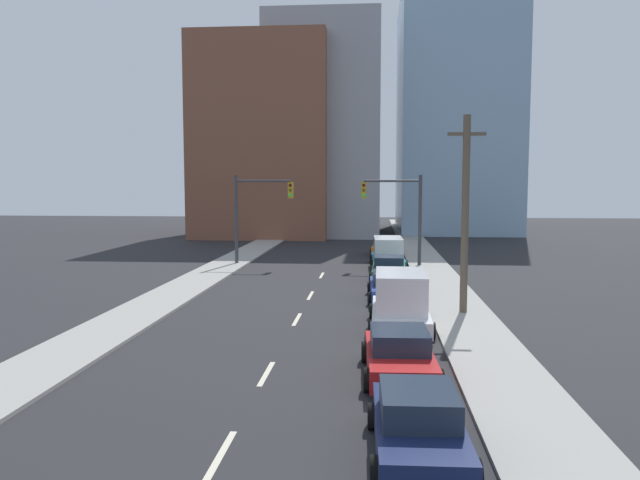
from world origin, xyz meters
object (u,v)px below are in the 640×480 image
Objects in this scene: sedan_green at (389,270)px; sedan_orange at (384,247)px; traffic_signal_right at (403,208)px; sedan_red at (399,355)px; utility_pole_right_mid at (465,213)px; box_truck_white at (400,302)px; traffic_signal_left at (252,207)px; box_truck_teal at (388,253)px; sedan_navy at (418,426)px; sedan_blue at (389,287)px.

sedan_orange is at bearing 92.03° from sedan_green.
traffic_signal_right reaches higher than sedan_red.
utility_pole_right_mid is 1.58× the size of box_truck_white.
traffic_signal_right is (10.38, 0.00, 0.00)m from traffic_signal_left.
sedan_green is 13.04m from sedan_orange.
sedan_red is 24.17m from box_truck_teal.
utility_pole_right_mid reaches higher than sedan_navy.
sedan_red is at bearing -92.13° from box_truck_white.
sedan_navy is (-2.94, -14.31, -3.75)m from utility_pole_right_mid.
utility_pole_right_mid is 1.88× the size of sedan_green.
traffic_signal_left reaches higher than sedan_orange.
utility_pole_right_mid is at bearing -83.10° from traffic_signal_right.
box_truck_teal is 1.28× the size of sedan_orange.
sedan_green is at bearing -86.54° from sedan_orange.
sedan_green is at bearing -99.39° from traffic_signal_right.
sedan_red is 0.96× the size of sedan_blue.
sedan_navy is 0.98× the size of sedan_red.
utility_pole_right_mid is 15.89m from box_truck_teal.
sedan_navy is 1.00× the size of sedan_green.
box_truck_white is at bearing 88.09° from sedan_navy.
traffic_signal_right is at bearing 84.98° from sedan_red.
sedan_blue is at bearing -95.73° from traffic_signal_right.
box_truck_teal is (0.24, 11.92, 0.34)m from sedan_blue.
sedan_orange is at bearing 87.76° from sedan_red.
sedan_blue is at bearing 93.33° from box_truck_white.
sedan_orange is at bearing 88.56° from sedan_blue.
traffic_signal_right reaches higher than sedan_navy.
traffic_signal_right is 1.34× the size of sedan_red.
box_truck_white reaches higher than sedan_navy.
sedan_red is at bearing 90.48° from sedan_navy.
traffic_signal_left is 1.01× the size of box_truck_teal.
sedan_green is at bearing 91.25° from box_truck_white.
traffic_signal_right is at bearing 0.00° from traffic_signal_left.
utility_pole_right_mid is at bearing -79.05° from sedan_orange.
sedan_green is at bearing 87.40° from sedan_red.
utility_pole_right_mid is (1.90, -15.67, 0.37)m from traffic_signal_right.
sedan_blue is 5.78m from sedan_green.
sedan_green is (-2.98, 9.09, -3.72)m from utility_pole_right_mid.
traffic_signal_left is 26.46m from sedan_red.
traffic_signal_right is 15.78m from utility_pole_right_mid.
traffic_signal_right is at bearing 87.63° from box_truck_white.
box_truck_white is 1.13× the size of sedan_orange.
traffic_signal_right is 7.39m from sedan_orange.
box_truck_teal reaches higher than sedan_blue.
sedan_green is 0.94× the size of sedan_orange.
traffic_signal_left is 1.29× the size of sedan_orange.
sedan_green reaches higher than sedan_navy.
box_truck_white reaches higher than box_truck_teal.
box_truck_teal is at bearing -85.45° from sedan_orange.
sedan_red is 18.02m from sedan_green.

